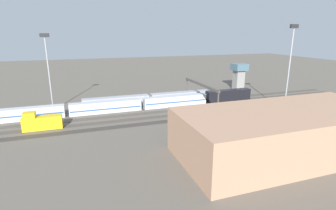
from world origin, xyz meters
The scene contains 14 objects.
ground_plane centered at (0.00, 0.00, 0.00)m, with size 400.00×400.00×0.00m, color #60594F.
track_bed_0 centered at (0.00, -10.00, 0.06)m, with size 140.00×2.80×0.12m, color #4C443D.
track_bed_1 centered at (0.00, -5.00, 0.06)m, with size 140.00×2.80×0.12m, color #4C443D.
track_bed_2 centered at (0.00, 0.00, 0.06)m, with size 140.00×2.80×0.12m, color #4C443D.
track_bed_3 centered at (0.00, 5.00, 0.06)m, with size 140.00×2.80×0.12m, color #4C443D.
track_bed_4 centered at (0.00, 10.00, 0.06)m, with size 140.00×2.80×0.12m, color #3D3833.
train_on_track_3 centered at (44.28, 5.00, 2.16)m, with size 10.00×3.00×5.00m.
train_on_track_0 centered at (9.83, -10.00, 2.02)m, with size 47.20×3.00×3.80m.
train_on_track_1 centered at (16.04, -5.00, 2.07)m, with size 90.60×3.06×4.40m.
light_mast_0 centered at (42.77, -13.96, 16.32)m, with size 2.80×0.70×25.35m.
light_mast_1 centered at (-30.12, 13.30, 17.78)m, with size 2.80×0.70×28.03m.
signal_gantry centered at (-5.73, 0.00, 7.42)m, with size 0.70×25.00×8.80m.
maintenance_shed centered at (-8.03, 37.94, 4.86)m, with size 47.64×20.92×9.72m, color tan.
control_tower centered at (-35.83, -22.38, 7.07)m, with size 6.00×6.00×12.00m.
Camera 1 is at (33.78, 79.89, 25.53)m, focal length 28.08 mm.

